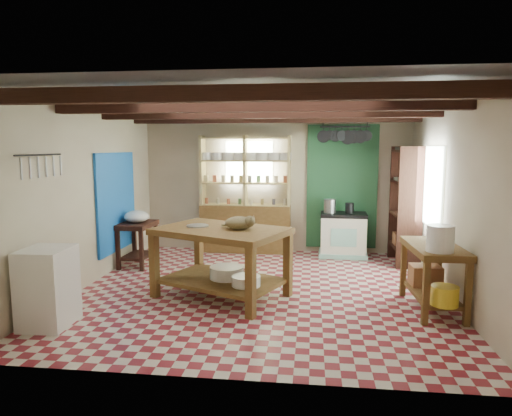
# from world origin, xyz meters

# --- Properties ---
(floor) EXTENTS (5.00, 5.00, 0.02)m
(floor) POSITION_xyz_m (0.00, 0.00, -0.01)
(floor) COLOR maroon
(floor) RESTS_ON ground
(ceiling) EXTENTS (5.00, 5.00, 0.02)m
(ceiling) POSITION_xyz_m (0.00, 0.00, 2.60)
(ceiling) COLOR #4F4F55
(ceiling) RESTS_ON wall_back
(wall_back) EXTENTS (5.00, 0.04, 2.60)m
(wall_back) POSITION_xyz_m (0.00, 2.50, 1.30)
(wall_back) COLOR beige
(wall_back) RESTS_ON floor
(wall_front) EXTENTS (5.00, 0.04, 2.60)m
(wall_front) POSITION_xyz_m (0.00, -2.50, 1.30)
(wall_front) COLOR beige
(wall_front) RESTS_ON floor
(wall_left) EXTENTS (0.04, 5.00, 2.60)m
(wall_left) POSITION_xyz_m (-2.50, 0.00, 1.30)
(wall_left) COLOR beige
(wall_left) RESTS_ON floor
(wall_right) EXTENTS (0.04, 5.00, 2.60)m
(wall_right) POSITION_xyz_m (2.50, 0.00, 1.30)
(wall_right) COLOR beige
(wall_right) RESTS_ON floor
(ceiling_beams) EXTENTS (5.00, 3.80, 0.15)m
(ceiling_beams) POSITION_xyz_m (0.00, 0.00, 2.48)
(ceiling_beams) COLOR #331912
(ceiling_beams) RESTS_ON ceiling
(blue_wall_patch) EXTENTS (0.04, 1.40, 1.60)m
(blue_wall_patch) POSITION_xyz_m (-2.47, 0.90, 1.10)
(blue_wall_patch) COLOR blue
(blue_wall_patch) RESTS_ON wall_left
(green_wall_patch) EXTENTS (1.30, 0.04, 2.30)m
(green_wall_patch) POSITION_xyz_m (1.25, 2.47, 1.25)
(green_wall_patch) COLOR #225531
(green_wall_patch) RESTS_ON wall_back
(window_back) EXTENTS (0.90, 0.02, 0.80)m
(window_back) POSITION_xyz_m (-0.50, 2.48, 1.70)
(window_back) COLOR beige
(window_back) RESTS_ON wall_back
(window_right) EXTENTS (0.02, 1.30, 1.20)m
(window_right) POSITION_xyz_m (2.48, 1.00, 1.40)
(window_right) COLOR beige
(window_right) RESTS_ON wall_right
(utensil_rail) EXTENTS (0.06, 0.90, 0.28)m
(utensil_rail) POSITION_xyz_m (-2.44, -1.20, 1.78)
(utensil_rail) COLOR black
(utensil_rail) RESTS_ON wall_left
(pot_rack) EXTENTS (0.86, 0.12, 0.36)m
(pot_rack) POSITION_xyz_m (1.25, 2.05, 2.18)
(pot_rack) COLOR black
(pot_rack) RESTS_ON ceiling
(shelving_unit) EXTENTS (1.70, 0.34, 2.20)m
(shelving_unit) POSITION_xyz_m (-0.55, 2.31, 1.10)
(shelving_unit) COLOR tan
(shelving_unit) RESTS_ON floor
(tall_rack) EXTENTS (0.40, 0.86, 2.00)m
(tall_rack) POSITION_xyz_m (2.28, 1.80, 1.00)
(tall_rack) COLOR #331912
(tall_rack) RESTS_ON floor
(work_table) EXTENTS (1.94, 1.66, 0.93)m
(work_table) POSITION_xyz_m (-0.49, -0.34, 0.46)
(work_table) COLOR brown
(work_table) RESTS_ON floor
(stove) EXTENTS (0.84, 0.58, 0.80)m
(stove) POSITION_xyz_m (1.27, 2.15, 0.40)
(stove) COLOR #EDE6CD
(stove) RESTS_ON floor
(prep_table) EXTENTS (0.53, 0.75, 0.74)m
(prep_table) POSITION_xyz_m (-2.20, 1.06, 0.37)
(prep_table) COLOR #331912
(prep_table) RESTS_ON floor
(white_cabinet) EXTENTS (0.51, 0.61, 0.88)m
(white_cabinet) POSITION_xyz_m (-2.22, -1.54, 0.44)
(white_cabinet) COLOR white
(white_cabinet) RESTS_ON floor
(right_counter) EXTENTS (0.62, 1.16, 0.81)m
(right_counter) POSITION_xyz_m (2.18, -0.51, 0.41)
(right_counter) COLOR brown
(right_counter) RESTS_ON floor
(cat) EXTENTS (0.43, 0.37, 0.17)m
(cat) POSITION_xyz_m (-0.24, -0.39, 1.01)
(cat) COLOR olive
(cat) RESTS_ON work_table
(steel_tray) EXTENTS (0.40, 0.40, 0.02)m
(steel_tray) POSITION_xyz_m (-0.83, -0.24, 0.94)
(steel_tray) COLOR #9FA1A7
(steel_tray) RESTS_ON work_table
(basin_large) EXTENTS (0.60, 0.60, 0.16)m
(basin_large) POSITION_xyz_m (-0.42, -0.31, 0.33)
(basin_large) COLOR white
(basin_large) RESTS_ON work_table
(basin_small) EXTENTS (0.48, 0.48, 0.13)m
(basin_small) POSITION_xyz_m (-0.12, -0.61, 0.31)
(basin_small) COLOR white
(basin_small) RESTS_ON work_table
(kettle_left) EXTENTS (0.22, 0.22, 0.25)m
(kettle_left) POSITION_xyz_m (1.02, 2.16, 0.93)
(kettle_left) COLOR #9FA1A7
(kettle_left) RESTS_ON stove
(kettle_right) EXTENTS (0.16, 0.16, 0.19)m
(kettle_right) POSITION_xyz_m (1.37, 2.15, 0.90)
(kettle_right) COLOR black
(kettle_right) RESTS_ON stove
(enamel_bowl) EXTENTS (0.42, 0.42, 0.20)m
(enamel_bowl) POSITION_xyz_m (-2.20, 1.06, 0.84)
(enamel_bowl) COLOR white
(enamel_bowl) RESTS_ON prep_table
(white_bucket) EXTENTS (0.32, 0.32, 0.30)m
(white_bucket) POSITION_xyz_m (2.15, -0.86, 0.96)
(white_bucket) COLOR white
(white_bucket) RESTS_ON right_counter
(wicker_basket) EXTENTS (0.39, 0.32, 0.26)m
(wicker_basket) POSITION_xyz_m (2.17, -0.21, 0.35)
(wicker_basket) COLOR #9A623E
(wicker_basket) RESTS_ON right_counter
(yellow_tub) EXTENTS (0.32, 0.32, 0.22)m
(yellow_tub) POSITION_xyz_m (2.20, -0.96, 0.33)
(yellow_tub) COLOR gold
(yellow_tub) RESTS_ON right_counter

